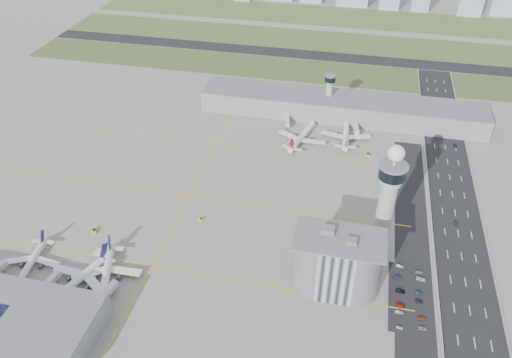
% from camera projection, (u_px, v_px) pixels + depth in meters
% --- Properties ---
extents(ground, '(1000.00, 1000.00, 0.00)m').
position_uv_depth(ground, '(242.00, 238.00, 270.31)').
color(ground, gray).
extents(grass_strip_0, '(480.00, 50.00, 0.08)m').
position_uv_depth(grass_strip_0, '(281.00, 68.00, 450.82)').
color(grass_strip_0, '#445C2B').
rests_on(grass_strip_0, ground).
extents(grass_strip_1, '(480.00, 60.00, 0.08)m').
position_uv_depth(grass_strip_1, '(294.00, 39.00, 509.82)').
color(grass_strip_1, '#49602D').
rests_on(grass_strip_1, ground).
extents(grass_strip_2, '(480.00, 70.00, 0.08)m').
position_uv_depth(grass_strip_2, '(305.00, 14.00, 572.75)').
color(grass_strip_2, '#4C6932').
rests_on(grass_strip_2, ground).
extents(runway, '(480.00, 22.00, 0.10)m').
position_uv_depth(runway, '(288.00, 53.00, 479.92)').
color(runway, black).
rests_on(runway, ground).
extents(highway, '(28.00, 500.00, 0.10)m').
position_uv_depth(highway, '(464.00, 273.00, 249.89)').
color(highway, black).
rests_on(highway, ground).
extents(barrier_left, '(0.60, 500.00, 1.20)m').
position_uv_depth(barrier_left, '(435.00, 268.00, 252.05)').
color(barrier_left, '#9E9E99').
rests_on(barrier_left, ground).
extents(barrier_right, '(0.60, 500.00, 1.20)m').
position_uv_depth(barrier_right, '(494.00, 277.00, 247.08)').
color(barrier_right, '#9E9E99').
rests_on(barrier_right, ground).
extents(landside_road, '(18.00, 260.00, 0.08)m').
position_uv_depth(landside_road, '(413.00, 279.00, 246.46)').
color(landside_road, black).
rests_on(landside_road, ground).
extents(parking_lot, '(20.00, 44.00, 0.10)m').
position_uv_depth(parking_lot, '(410.00, 297.00, 237.37)').
color(parking_lot, black).
rests_on(parking_lot, ground).
extents(taxiway_line_h_0, '(260.00, 0.60, 0.01)m').
position_uv_depth(taxiway_line_h_0, '(151.00, 266.00, 253.80)').
color(taxiway_line_h_0, yellow).
rests_on(taxiway_line_h_0, ground).
extents(taxiway_line_h_1, '(260.00, 0.60, 0.01)m').
position_uv_depth(taxiway_line_h_1, '(190.00, 195.00, 301.00)').
color(taxiway_line_h_1, yellow).
rests_on(taxiway_line_h_1, ground).
extents(taxiway_line_h_2, '(260.00, 0.60, 0.01)m').
position_uv_depth(taxiway_line_h_2, '(218.00, 143.00, 348.20)').
color(taxiway_line_h_2, yellow).
rests_on(taxiway_line_h_2, ground).
extents(taxiway_line_v, '(0.60, 260.00, 0.01)m').
position_uv_depth(taxiway_line_v, '(190.00, 195.00, 301.00)').
color(taxiway_line_v, yellow).
rests_on(taxiway_line_v, ground).
extents(control_tower, '(14.00, 14.00, 64.50)m').
position_uv_depth(control_tower, '(388.00, 197.00, 243.11)').
color(control_tower, '#ADAAA5').
rests_on(control_tower, ground).
extents(secondary_tower, '(8.60, 8.60, 31.90)m').
position_uv_depth(secondary_tower, '(329.00, 91.00, 371.86)').
color(secondary_tower, '#ADAAA5').
rests_on(secondary_tower, ground).
extents(admin_building, '(42.00, 24.00, 33.50)m').
position_uv_depth(admin_building, '(337.00, 263.00, 234.74)').
color(admin_building, '#B2B2B7').
rests_on(admin_building, ground).
extents(terminal_pier, '(210.00, 32.00, 15.80)m').
position_uv_depth(terminal_pier, '(341.00, 107.00, 374.97)').
color(terminal_pier, gray).
rests_on(terminal_pier, ground).
extents(near_terminal, '(84.00, 42.00, 13.00)m').
position_uv_depth(near_terminal, '(1.00, 323.00, 217.60)').
color(near_terminal, gray).
rests_on(near_terminal, ground).
extents(airplane_near_a, '(34.10, 38.58, 9.77)m').
position_uv_depth(airplane_near_a, '(30.00, 259.00, 250.91)').
color(airplane_near_a, white).
rests_on(airplane_near_a, ground).
extents(airplane_near_b, '(45.37, 49.26, 11.35)m').
position_uv_depth(airplane_near_b, '(78.00, 276.00, 241.01)').
color(airplane_near_b, white).
rests_on(airplane_near_b, ground).
extents(airplane_near_c, '(45.92, 49.71, 11.39)m').
position_uv_depth(airplane_near_c, '(106.00, 271.00, 243.60)').
color(airplane_near_c, white).
rests_on(airplane_near_c, ground).
extents(airplane_far_a, '(44.85, 49.39, 11.74)m').
position_uv_depth(airplane_far_a, '(302.00, 133.00, 348.06)').
color(airplane_far_a, white).
rests_on(airplane_far_a, ground).
extents(airplane_far_b, '(37.30, 43.28, 11.69)m').
position_uv_depth(airplane_far_b, '(346.00, 131.00, 351.00)').
color(airplane_far_b, white).
rests_on(airplane_far_b, ground).
extents(jet_bridge_near_1, '(5.39, 14.31, 5.70)m').
position_uv_depth(jet_bridge_near_1, '(40.00, 294.00, 235.36)').
color(jet_bridge_near_1, silver).
rests_on(jet_bridge_near_1, ground).
extents(jet_bridge_near_2, '(5.39, 14.31, 5.70)m').
position_uv_depth(jet_bridge_near_2, '(98.00, 305.00, 230.04)').
color(jet_bridge_near_2, silver).
rests_on(jet_bridge_near_2, ground).
extents(jet_bridge_far_0, '(5.39, 14.31, 5.70)m').
position_uv_depth(jet_bridge_far_0, '(287.00, 118.00, 372.10)').
color(jet_bridge_far_0, silver).
rests_on(jet_bridge_far_0, ground).
extents(jet_bridge_far_1, '(5.39, 14.31, 5.70)m').
position_uv_depth(jet_bridge_far_1, '(355.00, 125.00, 363.24)').
color(jet_bridge_far_1, silver).
rests_on(jet_bridge_far_1, ground).
extents(tug_0, '(2.92, 2.16, 1.59)m').
position_uv_depth(tug_0, '(15.00, 261.00, 255.40)').
color(tug_0, '#FBA504').
rests_on(tug_0, ground).
extents(tug_1, '(3.12, 3.95, 2.04)m').
position_uv_depth(tug_1, '(94.00, 231.00, 273.86)').
color(tug_1, gold).
rests_on(tug_1, ground).
extents(tug_2, '(3.75, 4.26, 2.06)m').
position_uv_depth(tug_2, '(132.00, 273.00, 248.42)').
color(tug_2, '#F6A107').
rests_on(tug_2, ground).
extents(tug_3, '(2.62, 3.22, 1.62)m').
position_uv_depth(tug_3, '(201.00, 219.00, 281.97)').
color(tug_3, yellow).
rests_on(tug_3, ground).
extents(tug_4, '(3.81, 4.34, 2.10)m').
position_uv_depth(tug_4, '(295.00, 147.00, 342.24)').
color(tug_4, orange).
rests_on(tug_4, ground).
extents(tug_5, '(3.12, 3.98, 2.07)m').
position_uv_depth(tug_5, '(368.00, 155.00, 334.99)').
color(tug_5, gold).
rests_on(tug_5, ground).
extents(car_lot_0, '(3.37, 1.74, 1.10)m').
position_uv_depth(car_lot_0, '(400.00, 327.00, 222.79)').
color(car_lot_0, silver).
rests_on(car_lot_0, ground).
extents(car_lot_1, '(3.79, 1.69, 1.21)m').
position_uv_depth(car_lot_1, '(399.00, 312.00, 229.65)').
color(car_lot_1, '#9F9FA6').
rests_on(car_lot_1, ground).
extents(car_lot_2, '(4.35, 2.55, 1.14)m').
position_uv_depth(car_lot_2, '(401.00, 305.00, 233.12)').
color(car_lot_2, '#9E1706').
rests_on(car_lot_2, ground).
extents(car_lot_3, '(4.63, 2.36, 1.29)m').
position_uv_depth(car_lot_3, '(401.00, 291.00, 239.74)').
color(car_lot_3, black).
rests_on(car_lot_3, ground).
extents(car_lot_4, '(3.83, 1.68, 1.28)m').
position_uv_depth(car_lot_4, '(398.00, 277.00, 246.98)').
color(car_lot_4, navy).
rests_on(car_lot_4, ground).
extents(car_lot_5, '(3.54, 1.43, 1.14)m').
position_uv_depth(car_lot_5, '(400.00, 266.00, 253.06)').
color(car_lot_5, silver).
rests_on(car_lot_5, ground).
extents(car_lot_6, '(4.06, 2.00, 1.11)m').
position_uv_depth(car_lot_6, '(422.00, 328.00, 222.39)').
color(car_lot_6, '#979797').
rests_on(car_lot_6, ground).
extents(car_lot_7, '(4.12, 2.20, 1.14)m').
position_uv_depth(car_lot_7, '(422.00, 318.00, 226.83)').
color(car_lot_7, '#9E361D').
rests_on(car_lot_7, ground).
extents(car_lot_8, '(3.72, 1.84, 1.22)m').
position_uv_depth(car_lot_8, '(419.00, 301.00, 234.79)').
color(car_lot_8, '#262628').
rests_on(car_lot_8, ground).
extents(car_lot_9, '(3.72, 1.76, 1.18)m').
position_uv_depth(car_lot_9, '(418.00, 293.00, 238.81)').
color(car_lot_9, navy).
rests_on(car_lot_9, ground).
extents(car_lot_10, '(5.01, 2.91, 1.31)m').
position_uv_depth(car_lot_10, '(421.00, 279.00, 245.80)').
color(car_lot_10, silver).
rests_on(car_lot_10, ground).
extents(car_lot_11, '(4.48, 2.41, 1.23)m').
position_uv_depth(car_lot_11, '(419.00, 272.00, 249.66)').
color(car_lot_11, gray).
rests_on(car_lot_11, ground).
extents(car_hw_1, '(1.50, 3.91, 1.27)m').
position_uv_depth(car_hw_1, '(456.00, 223.00, 279.41)').
color(car_hw_1, black).
rests_on(car_hw_1, ground).
extents(car_hw_2, '(2.37, 4.42, 1.18)m').
position_uv_depth(car_hw_2, '(455.00, 146.00, 344.61)').
color(car_hw_2, navy).
rests_on(car_hw_2, ground).
extents(car_hw_4, '(1.44, 3.31, 1.11)m').
position_uv_depth(car_hw_4, '(430.00, 105.00, 392.63)').
color(car_hw_4, slate).
rests_on(car_hw_4, ground).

